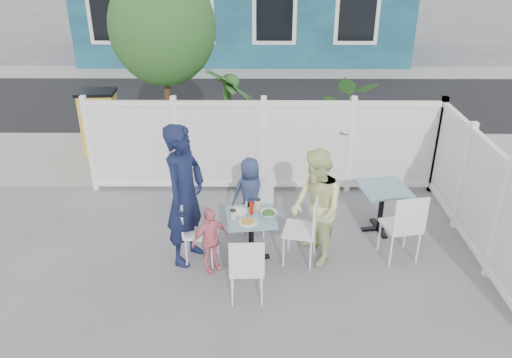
{
  "coord_description": "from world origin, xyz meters",
  "views": [
    {
      "loc": [
        0.03,
        -5.31,
        4.01
      ],
      "look_at": [
        -0.01,
        0.75,
        1.02
      ],
      "focal_mm": 35.0,
      "sensor_mm": 36.0,
      "label": 1
    }
  ],
  "objects_px": {
    "main_table": "(251,226)",
    "toddler": "(210,240)",
    "chair_near": "(247,265)",
    "utility_cabinet": "(100,124)",
    "spare_table": "(382,197)",
    "chair_left": "(195,225)",
    "woman": "(316,208)",
    "chair_right": "(307,225)",
    "boy": "(250,193)",
    "chair_back": "(259,200)",
    "man": "(185,195)"
  },
  "relations": [
    {
      "from": "spare_table",
      "to": "woman",
      "type": "relative_size",
      "value": 0.49
    },
    {
      "from": "utility_cabinet",
      "to": "main_table",
      "type": "xyz_separation_m",
      "value": [
        3.04,
        -3.65,
        -0.1
      ]
    },
    {
      "from": "toddler",
      "to": "utility_cabinet",
      "type": "bearing_deg",
      "value": 85.94
    },
    {
      "from": "woman",
      "to": "main_table",
      "type": "bearing_deg",
      "value": -106.32
    },
    {
      "from": "chair_left",
      "to": "toddler",
      "type": "bearing_deg",
      "value": 52.2
    },
    {
      "from": "main_table",
      "to": "spare_table",
      "type": "height_order",
      "value": "spare_table"
    },
    {
      "from": "utility_cabinet",
      "to": "chair_right",
      "type": "relative_size",
      "value": 1.27
    },
    {
      "from": "utility_cabinet",
      "to": "spare_table",
      "type": "distance_m",
      "value": 5.73
    },
    {
      "from": "main_table",
      "to": "toddler",
      "type": "relative_size",
      "value": 0.77
    },
    {
      "from": "toddler",
      "to": "chair_right",
      "type": "bearing_deg",
      "value": -28.3
    },
    {
      "from": "chair_left",
      "to": "man",
      "type": "relative_size",
      "value": 0.48
    },
    {
      "from": "main_table",
      "to": "chair_right",
      "type": "distance_m",
      "value": 0.73
    },
    {
      "from": "chair_right",
      "to": "man",
      "type": "distance_m",
      "value": 1.64
    },
    {
      "from": "spare_table",
      "to": "chair_back",
      "type": "xyz_separation_m",
      "value": [
        -1.81,
        0.02,
        -0.06
      ]
    },
    {
      "from": "woman",
      "to": "boy",
      "type": "relative_size",
      "value": 1.43
    },
    {
      "from": "chair_left",
      "to": "woman",
      "type": "bearing_deg",
      "value": 98.04
    },
    {
      "from": "spare_table",
      "to": "utility_cabinet",
      "type": "bearing_deg",
      "value": 149.8
    },
    {
      "from": "chair_back",
      "to": "man",
      "type": "distance_m",
      "value": 1.32
    },
    {
      "from": "chair_left",
      "to": "woman",
      "type": "distance_m",
      "value": 1.61
    },
    {
      "from": "main_table",
      "to": "chair_near",
      "type": "distance_m",
      "value": 0.88
    },
    {
      "from": "spare_table",
      "to": "chair_near",
      "type": "bearing_deg",
      "value": -139.84
    },
    {
      "from": "main_table",
      "to": "woman",
      "type": "bearing_deg",
      "value": 0.92
    },
    {
      "from": "utility_cabinet",
      "to": "chair_near",
      "type": "height_order",
      "value": "utility_cabinet"
    },
    {
      "from": "chair_back",
      "to": "chair_near",
      "type": "relative_size",
      "value": 0.94
    },
    {
      "from": "main_table",
      "to": "chair_near",
      "type": "relative_size",
      "value": 0.79
    },
    {
      "from": "utility_cabinet",
      "to": "boy",
      "type": "bearing_deg",
      "value": -46.72
    },
    {
      "from": "main_table",
      "to": "chair_left",
      "type": "relative_size",
      "value": 0.76
    },
    {
      "from": "spare_table",
      "to": "woman",
      "type": "xyz_separation_m",
      "value": [
        -1.06,
        -0.75,
        0.24
      ]
    },
    {
      "from": "spare_table",
      "to": "chair_back",
      "type": "distance_m",
      "value": 1.81
    },
    {
      "from": "toddler",
      "to": "chair_back",
      "type": "bearing_deg",
      "value": 21.48
    },
    {
      "from": "chair_left",
      "to": "woman",
      "type": "xyz_separation_m",
      "value": [
        1.59,
        0.04,
        0.25
      ]
    },
    {
      "from": "chair_near",
      "to": "toddler",
      "type": "distance_m",
      "value": 0.81
    },
    {
      "from": "chair_right",
      "to": "toddler",
      "type": "bearing_deg",
      "value": 112.02
    },
    {
      "from": "spare_table",
      "to": "toddler",
      "type": "relative_size",
      "value": 0.85
    },
    {
      "from": "chair_left",
      "to": "man",
      "type": "bearing_deg",
      "value": -105.23
    },
    {
      "from": "chair_back",
      "to": "chair_left",
      "type": "bearing_deg",
      "value": 65.56
    },
    {
      "from": "chair_left",
      "to": "chair_near",
      "type": "relative_size",
      "value": 1.04
    },
    {
      "from": "utility_cabinet",
      "to": "chair_left",
      "type": "xyz_separation_m",
      "value": [
        2.3,
        -3.67,
        -0.08
      ]
    },
    {
      "from": "utility_cabinet",
      "to": "chair_back",
      "type": "height_order",
      "value": "utility_cabinet"
    },
    {
      "from": "woman",
      "to": "toddler",
      "type": "bearing_deg",
      "value": -97.0
    },
    {
      "from": "utility_cabinet",
      "to": "chair_near",
      "type": "relative_size",
      "value": 1.38
    },
    {
      "from": "chair_near",
      "to": "spare_table",
      "type": "bearing_deg",
      "value": 38.06
    },
    {
      "from": "chair_near",
      "to": "toddler",
      "type": "xyz_separation_m",
      "value": [
        -0.49,
        0.64,
        -0.07
      ]
    },
    {
      "from": "toddler",
      "to": "chair_near",
      "type": "bearing_deg",
      "value": -89.57
    },
    {
      "from": "utility_cabinet",
      "to": "boy",
      "type": "height_order",
      "value": "utility_cabinet"
    },
    {
      "from": "chair_right",
      "to": "woman",
      "type": "xyz_separation_m",
      "value": [
        0.12,
        0.06,
        0.22
      ]
    },
    {
      "from": "chair_right",
      "to": "toddler",
      "type": "xyz_separation_m",
      "value": [
        -1.26,
        -0.19,
        -0.11
      ]
    },
    {
      "from": "chair_right",
      "to": "spare_table",
      "type": "bearing_deg",
      "value": -42.12
    },
    {
      "from": "utility_cabinet",
      "to": "chair_left",
      "type": "bearing_deg",
      "value": -61.91
    },
    {
      "from": "chair_left",
      "to": "toddler",
      "type": "distance_m",
      "value": 0.31
    }
  ]
}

